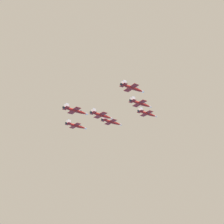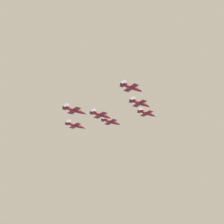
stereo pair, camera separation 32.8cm
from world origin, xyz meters
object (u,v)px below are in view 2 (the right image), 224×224
object	(u,v)px
jet_left_outer	(76,126)
jet_right_outer	(132,88)
jet_lead	(147,114)
jet_trailing	(75,111)
jet_right_wingman	(141,104)
jet_slot_rear	(101,115)
jet_left_wingman	(112,122)

from	to	relation	value
jet_left_outer	jet_right_outer	distance (m)	61.56
jet_lead	jet_trailing	xyz separation A→B (m)	(36.39, 40.32, -12.47)
jet_right_outer	jet_left_outer	bearing A→B (deg)	89.94
jet_lead	jet_right_wingman	bearing A→B (deg)	-139.98
jet_right_outer	jet_slot_rear	world-z (taller)	jet_right_outer
jet_right_wingman	jet_left_outer	world-z (taller)	jet_right_wingman
jet_lead	jet_slot_rear	world-z (taller)	jet_lead
jet_lead	jet_right_outer	distance (m)	47.86
jet_slot_rear	jet_trailing	world-z (taller)	jet_slot_rear
jet_slot_rear	jet_trailing	bearing A→B (deg)	178.87
jet_left_wingman	jet_trailing	size ratio (longest dim) A/B	0.98
jet_lead	jet_right_outer	world-z (taller)	jet_lead
jet_lead	jet_left_wingman	distance (m)	24.30
jet_right_wingman	jet_slot_rear	xyz separation A→B (m)	(23.55, 3.13, -6.74)
jet_lead	jet_trailing	world-z (taller)	jet_lead
jet_slot_rear	jet_trailing	size ratio (longest dim) A/B	0.99
jet_lead	jet_right_wingman	size ratio (longest dim) A/B	0.98
jet_lead	jet_right_wingman	world-z (taller)	jet_lead
jet_trailing	jet_left_outer	bearing A→B (deg)	58.97
jet_left_wingman	jet_left_outer	size ratio (longest dim) A/B	0.99
jet_right_wingman	jet_lead	bearing A→B (deg)	40.56
jet_right_wingman	jet_left_outer	bearing A→B (deg)	111.60
jet_left_outer	jet_slot_rear	xyz separation A→B (m)	(-22.85, 20.62, -3.95)
jet_left_wingman	jet_slot_rear	xyz separation A→B (m)	(0.71, 23.75, -5.61)
jet_left_outer	jet_trailing	world-z (taller)	jet_left_outer
jet_left_wingman	jet_right_wingman	world-z (taller)	jet_right_wingman
jet_right_outer	jet_trailing	distance (m)	36.34
jet_slot_rear	jet_right_wingman	bearing A→B (deg)	-41.50
jet_left_wingman	jet_right_wingman	bearing A→B (deg)	-90.49
jet_lead	jet_left_wingman	xyz separation A→B (m)	(23.55, 3.13, -5.08)
jet_lead	jet_left_outer	size ratio (longest dim) A/B	0.98
jet_lead	jet_left_wingman	size ratio (longest dim) A/B	0.99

